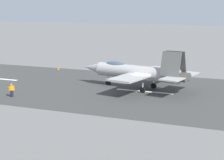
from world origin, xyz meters
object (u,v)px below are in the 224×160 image
at_px(fighter_jet, 137,72).
at_px(marker_cone_far, 58,68).
at_px(crew_person, 12,90).
at_px(marker_cone_mid, 111,72).

relative_size(fighter_jet, marker_cone_far, 31.20).
height_order(crew_person, marker_cone_mid, crew_person).
bearing_deg(crew_person, fighter_jet, -141.26).
xyz_separation_m(crew_person, marker_cone_mid, (-4.95, -20.92, -0.59)).
distance_m(fighter_jet, marker_cone_far, 21.39).
bearing_deg(marker_cone_mid, fighter_jet, 127.82).
bearing_deg(marker_cone_far, crew_person, 104.71).
relative_size(fighter_jet, crew_person, 9.88).
relative_size(crew_person, marker_cone_far, 3.16).
bearing_deg(crew_person, marker_cone_mid, -103.32).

